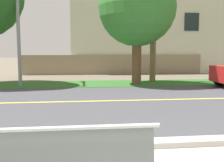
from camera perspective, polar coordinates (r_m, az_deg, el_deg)
The scene contains 9 objects.
ground_plane at distance 9.91m, azimuth -0.85°, elevation -2.83°, with size 140.00×140.00×0.00m, color #665B4C.
curb_edge at distance 4.47m, azimuth 6.56°, elevation -13.70°, with size 44.00×0.30×0.11m, color #ADA89E.
street_asphalt at distance 8.44m, azimuth 0.16°, elevation -4.43°, with size 52.00×8.00×0.01m, color #424247.
road_centre_line at distance 8.44m, azimuth 0.16°, elevation -4.39°, with size 48.00×0.14×0.01m, color #E0CC4C.
far_verge_grass at distance 13.08m, azimuth -2.25°, elevation -0.56°, with size 48.00×2.80×0.02m, color #2D6026.
streetlamp at distance 13.29m, azimuth -20.04°, elevation 16.22°, with size 0.24×2.10×6.88m.
shade_tree_left at distance 12.92m, azimuth 6.21°, elevation 17.16°, with size 3.75×3.75×6.18m.
garden_wall at distance 18.72m, azimuth 0.40°, elevation 3.66°, with size 13.00×0.36×1.40m, color gray.
house_across_street at distance 22.51m, azimuth 7.26°, elevation 12.02°, with size 13.21×6.91×7.55m.
Camera 1 is at (-0.97, -1.74, 1.59)m, focal length 41.30 mm.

